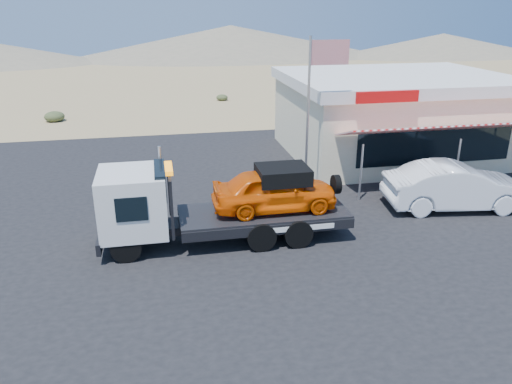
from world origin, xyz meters
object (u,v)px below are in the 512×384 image
tow_truck (219,200)px  jerky_store (394,114)px  white_sedan (456,187)px  flagpole (314,98)px

tow_truck → jerky_store: bearing=39.6°
tow_truck → white_sedan: bearing=5.8°
jerky_store → flagpole: size_ratio=1.73×
jerky_store → flagpole: 7.36m
white_sedan → jerky_store: (0.91, 7.13, 1.13)m
tow_truck → flagpole: size_ratio=1.28×
tow_truck → white_sedan: (8.79, 0.90, -0.52)m
jerky_store → flagpole: bearing=-141.2°
jerky_store → white_sedan: bearing=-97.3°
tow_truck → jerky_store: 12.60m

